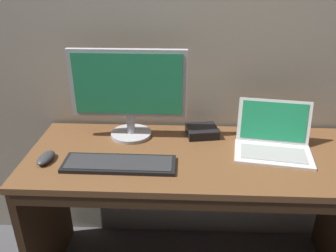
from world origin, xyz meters
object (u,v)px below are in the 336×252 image
object	(u,v)px
laptop_white	(273,139)
external_monitor	(129,91)
wired_keyboard	(119,164)
computer_mouse	(46,158)
external_drive_box	(202,131)

from	to	relation	value
laptop_white	external_monitor	size ratio (longest dim) A/B	0.68
external_monitor	wired_keyboard	xyz separation A→B (m)	(-0.01, -0.27, -0.23)
wired_keyboard	computer_mouse	xyz separation A→B (m)	(-0.33, 0.02, 0.01)
laptop_white	computer_mouse	xyz separation A→B (m)	(-1.02, -0.15, -0.04)
external_monitor	wired_keyboard	size ratio (longest dim) A/B	1.14
external_drive_box	computer_mouse	bearing A→B (deg)	-158.05
external_monitor	external_drive_box	xyz separation A→B (m)	(0.36, 0.03, -0.22)
laptop_white	wired_keyboard	distance (m)	0.71
external_monitor	computer_mouse	world-z (taller)	external_monitor
wired_keyboard	laptop_white	bearing A→B (deg)	14.31
laptop_white	computer_mouse	distance (m)	1.03
wired_keyboard	computer_mouse	bearing A→B (deg)	175.86
computer_mouse	wired_keyboard	bearing A→B (deg)	2.30
external_monitor	external_drive_box	bearing A→B (deg)	5.02
external_monitor	wired_keyboard	bearing A→B (deg)	-92.44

